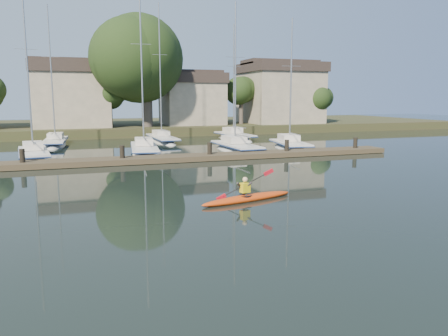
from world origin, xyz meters
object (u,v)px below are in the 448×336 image
object	(u,v)px
dock	(168,158)
sailboat_6	(162,143)
kayak	(247,197)
sailboat_1	(34,161)
sailboat_4	(290,151)
sailboat_5	(56,147)
sailboat_7	(234,141)
sailboat_2	(144,155)
sailboat_3	(236,154)

from	to	relation	value
dock	sailboat_6	xyz separation A→B (m)	(2.20, 13.37, -0.37)
kayak	sailboat_6	bearing A→B (deg)	72.63
kayak	sailboat_1	bearing A→B (deg)	105.13
sailboat_1	sailboat_4	size ratio (longest dim) A/B	1.10
sailboat_1	sailboat_5	size ratio (longest dim) A/B	0.97
kayak	sailboat_7	size ratio (longest dim) A/B	0.35
sailboat_2	sailboat_5	size ratio (longest dim) A/B	1.05
dock	sailboat_3	size ratio (longest dim) A/B	2.63
sailboat_3	sailboat_4	world-z (taller)	sailboat_3
dock	sailboat_3	bearing A→B (deg)	31.11
sailboat_1	sailboat_4	world-z (taller)	sailboat_1
sailboat_2	sailboat_6	xyz separation A→B (m)	(3.03, 8.39, 0.01)
dock	sailboat_4	bearing A→B (deg)	18.81
sailboat_7	sailboat_1	bearing A→B (deg)	-158.43
kayak	sailboat_3	size ratio (longest dim) A/B	0.35
sailboat_5	sailboat_3	bearing A→B (deg)	-31.26
sailboat_3	sailboat_7	world-z (taller)	sailboat_3
sailboat_3	sailboat_5	world-z (taller)	sailboat_5
sailboat_2	sailboat_7	xyz separation A→B (m)	(10.62, 8.47, -0.01)
sailboat_2	sailboat_6	world-z (taller)	sailboat_6
kayak	sailboat_6	distance (m)	25.80
sailboat_4	sailboat_6	size ratio (longest dim) A/B	0.84
kayak	sailboat_3	xyz separation A→B (m)	(5.53, 16.26, -0.37)
sailboat_4	sailboat_5	distance (m)	21.17
sailboat_4	kayak	bearing A→B (deg)	-113.71
kayak	sailboat_2	xyz separation A→B (m)	(-1.71, 17.37, -0.35)
sailboat_6	sailboat_5	bearing A→B (deg)	177.92
sailboat_1	sailboat_6	xyz separation A→B (m)	(10.96, 8.77, 0.01)
dock	kayak	bearing A→B (deg)	-85.93
kayak	sailboat_7	xyz separation A→B (m)	(8.91, 25.84, -0.37)
dock	sailboat_6	world-z (taller)	sailboat_6
sailboat_2	sailboat_4	bearing A→B (deg)	0.81
dock	sailboat_7	distance (m)	16.65
sailboat_1	sailboat_4	xyz separation A→B (m)	(20.03, -0.77, -0.02)
sailboat_6	sailboat_1	bearing A→B (deg)	-143.30
sailboat_7	sailboat_2	bearing A→B (deg)	-145.36
sailboat_6	sailboat_2	bearing A→B (deg)	-111.80
sailboat_1	sailboat_7	distance (m)	20.56
dock	sailboat_3	xyz separation A→B (m)	(6.41, 3.87, -0.40)
sailboat_6	sailboat_3	bearing A→B (deg)	-68.05
sailboat_3	dock	bearing A→B (deg)	-151.28
dock	sailboat_2	xyz separation A→B (m)	(-0.83, 4.99, -0.38)
dock	sailboat_1	distance (m)	9.90
sailboat_7	sailboat_4	bearing A→B (deg)	-85.20
dock	sailboat_6	bearing A→B (deg)	80.66
kayak	sailboat_4	xyz separation A→B (m)	(10.39, 16.22, -0.37)
sailboat_4	dock	bearing A→B (deg)	-152.26
sailboat_5	sailboat_7	world-z (taller)	sailboat_5
kayak	dock	xyz separation A→B (m)	(-0.88, 12.38, 0.03)
sailboat_7	kayak	bearing A→B (deg)	-112.97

